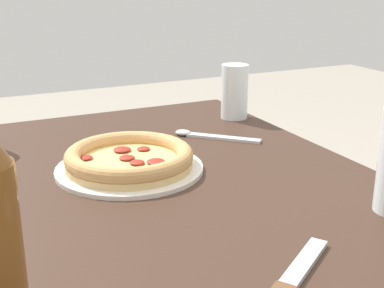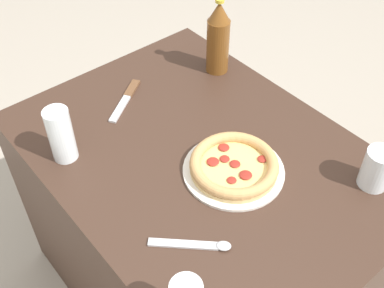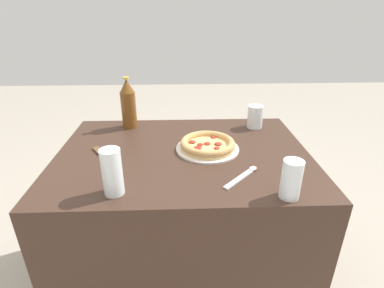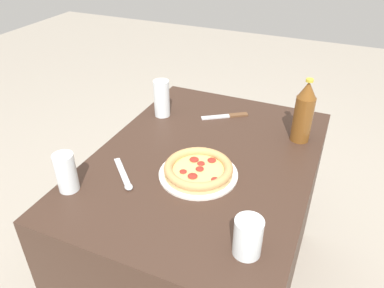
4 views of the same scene
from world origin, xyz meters
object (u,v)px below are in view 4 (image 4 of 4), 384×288
at_px(pizza_margherita, 198,170).
at_px(knife, 227,116).
at_px(beer_bottle, 304,112).
at_px(spoon, 124,177).
at_px(glass_lemonade, 162,99).
at_px(glass_water, 66,174).
at_px(glass_mango_juice, 248,238).

bearing_deg(pizza_margherita, knife, 6.17).
bearing_deg(knife, beer_bottle, -101.18).
relative_size(pizza_margherita, spoon, 1.75).
xyz_separation_m(glass_lemonade, knife, (0.10, -0.26, -0.07)).
relative_size(pizza_margherita, glass_water, 2.04).
xyz_separation_m(glass_water, beer_bottle, (0.59, -0.62, 0.06)).
height_order(pizza_margherita, spoon, pizza_margherita).
distance_m(pizza_margherita, spoon, 0.25).
bearing_deg(pizza_margherita, glass_lemonade, 42.79).
bearing_deg(beer_bottle, knife, 78.82).
relative_size(beer_bottle, spoon, 1.64).
bearing_deg(spoon, glass_lemonade, 11.20).
xyz_separation_m(pizza_margherita, glass_lemonade, (0.33, 0.31, 0.05)).
distance_m(pizza_margherita, glass_mango_juice, 0.35).
height_order(glass_water, glass_lemonade, glass_lemonade).
distance_m(glass_mango_juice, beer_bottle, 0.62).
xyz_separation_m(beer_bottle, knife, (0.06, 0.32, -0.11)).
bearing_deg(knife, glass_mango_juice, -157.04).
distance_m(glass_lemonade, beer_bottle, 0.58).
bearing_deg(glass_lemonade, spoon, -168.80).
height_order(pizza_margherita, glass_mango_juice, glass_mango_juice).
height_order(glass_mango_juice, knife, glass_mango_juice).
xyz_separation_m(glass_water, glass_mango_juice, (-0.02, -0.59, -0.01)).
bearing_deg(beer_bottle, glass_mango_juice, 177.47).
height_order(glass_water, knife, glass_water).
xyz_separation_m(beer_bottle, spoon, (-0.48, 0.49, -0.11)).
bearing_deg(pizza_margherita, beer_bottle, -36.56).
bearing_deg(glass_mango_juice, pizza_margherita, 43.56).
xyz_separation_m(glass_mango_juice, beer_bottle, (0.62, -0.03, 0.07)).
xyz_separation_m(glass_lemonade, glass_mango_juice, (-0.59, -0.55, -0.02)).
height_order(glass_water, spoon, glass_water).
distance_m(glass_mango_juice, knife, 0.74).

